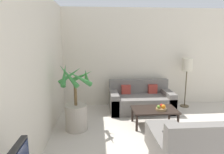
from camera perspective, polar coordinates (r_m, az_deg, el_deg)
The scene contains 11 objects.
wall_back at distance 6.07m, azimuth 19.31°, elevation 5.32°, with size 8.31×0.06×2.70m.
wall_left at distance 2.82m, azimuth -24.03°, elevation -0.78°, with size 0.06×7.40×2.70m.
potted_palm at distance 4.22m, azimuth -10.24°, elevation -8.70°, with size 0.75×0.76×1.40m.
sofa_loveseat at distance 5.35m, azimuth 8.16°, elevation -6.71°, with size 1.62×0.85×0.78m.
floor_lamp at distance 5.78m, azimuth 20.66°, elevation 2.49°, with size 0.27×0.27×1.35m.
coffee_table at distance 4.49m, azimuth 12.01°, elevation -9.50°, with size 0.96×0.59×0.38m.
fruit_bowl at distance 4.45m, azimuth 13.86°, elevation -8.85°, with size 0.23×0.23×0.04m.
apple_red at distance 4.48m, azimuth 13.96°, elevation -7.90°, with size 0.08×0.08×0.08m.
apple_green at distance 4.40m, azimuth 13.19°, elevation -8.25°, with size 0.07×0.07×0.07m.
orange_fruit at distance 4.41m, azimuth 14.50°, elevation -8.17°, with size 0.09×0.09×0.09m.
ottoman at distance 3.75m, azimuth 14.50°, elevation -15.93°, with size 0.56×0.44×0.41m.
Camera 1 is at (-2.44, 0.30, 1.87)m, focal length 32.00 mm.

